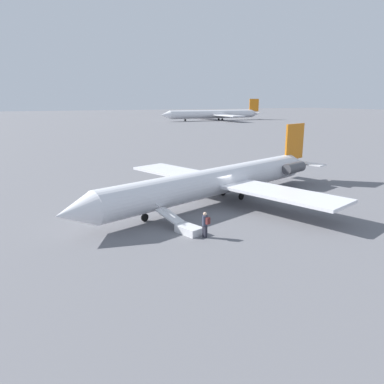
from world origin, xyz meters
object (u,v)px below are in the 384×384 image
Objects in this scene: passenger at (205,223)px; airplane_taxiing_distant at (214,114)px; boarding_stairs at (185,227)px; airplane_main at (222,180)px.

airplane_taxiing_distant is at bearing -47.67° from passenger.
airplane_main is at bearing -64.90° from boarding_stairs.
airplane_main is 8.95m from boarding_stairs.
passenger is at bearing 61.39° from airplane_taxiing_distant.
boarding_stairs is 1.86m from passenger.
airplane_taxiing_distant is at bearing -137.16° from airplane_main.
passenger is (-0.71, 1.59, 0.64)m from boarding_stairs.
airplane_taxiing_distant is 142.57m from passenger.
passenger reaches higher than boarding_stairs.
airplane_taxiing_distant is (-65.60, -115.83, 0.85)m from airplane_main.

